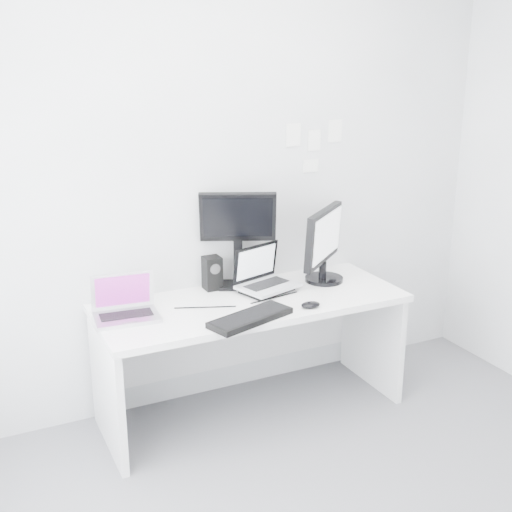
# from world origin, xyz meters

# --- Properties ---
(back_wall) EXTENTS (3.60, 0.00, 3.60)m
(back_wall) POSITION_xyz_m (0.00, 1.60, 1.35)
(back_wall) COLOR silver
(back_wall) RESTS_ON ground
(desk) EXTENTS (1.80, 0.70, 0.73)m
(desk) POSITION_xyz_m (0.00, 1.25, 0.36)
(desk) COLOR white
(desk) RESTS_ON ground
(macbook) EXTENTS (0.36, 0.29, 0.26)m
(macbook) POSITION_xyz_m (-0.73, 1.28, 0.86)
(macbook) COLOR #B7B6BB
(macbook) RESTS_ON desk
(speaker) EXTENTS (0.13, 0.13, 0.20)m
(speaker) POSITION_xyz_m (-0.13, 1.52, 0.83)
(speaker) COLOR black
(speaker) RESTS_ON desk
(dell_laptop) EXTENTS (0.40, 0.35, 0.28)m
(dell_laptop) POSITION_xyz_m (0.15, 1.33, 0.87)
(dell_laptop) COLOR silver
(dell_laptop) RESTS_ON desk
(rear_monitor) EXTENTS (0.48, 0.33, 0.62)m
(rear_monitor) POSITION_xyz_m (0.02, 1.49, 1.04)
(rear_monitor) COLOR black
(rear_monitor) RESTS_ON desk
(samsung_monitor) EXTENTS (0.56, 0.52, 0.48)m
(samsung_monitor) POSITION_xyz_m (0.55, 1.35, 0.97)
(samsung_monitor) COLOR black
(samsung_monitor) RESTS_ON desk
(keyboard) EXTENTS (0.51, 0.31, 0.03)m
(keyboard) POSITION_xyz_m (-0.14, 0.97, 0.75)
(keyboard) COLOR black
(keyboard) RESTS_ON desk
(mouse) EXTENTS (0.12, 0.09, 0.04)m
(mouse) POSITION_xyz_m (0.25, 0.99, 0.75)
(mouse) COLOR black
(mouse) RESTS_ON desk
(wall_note_0) EXTENTS (0.10, 0.00, 0.14)m
(wall_note_0) POSITION_xyz_m (0.45, 1.59, 1.62)
(wall_note_0) COLOR white
(wall_note_0) RESTS_ON back_wall
(wall_note_1) EXTENTS (0.09, 0.00, 0.13)m
(wall_note_1) POSITION_xyz_m (0.60, 1.59, 1.58)
(wall_note_1) COLOR white
(wall_note_1) RESTS_ON back_wall
(wall_note_2) EXTENTS (0.10, 0.00, 0.14)m
(wall_note_2) POSITION_xyz_m (0.75, 1.59, 1.63)
(wall_note_2) COLOR white
(wall_note_2) RESTS_ON back_wall
(wall_note_3) EXTENTS (0.11, 0.00, 0.08)m
(wall_note_3) POSITION_xyz_m (0.58, 1.59, 1.42)
(wall_note_3) COLOR white
(wall_note_3) RESTS_ON back_wall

